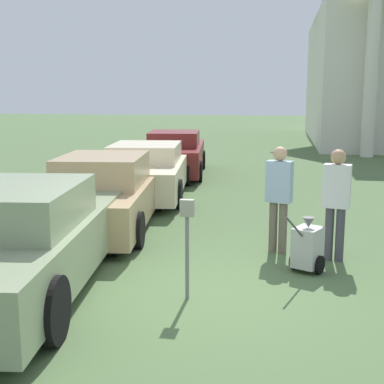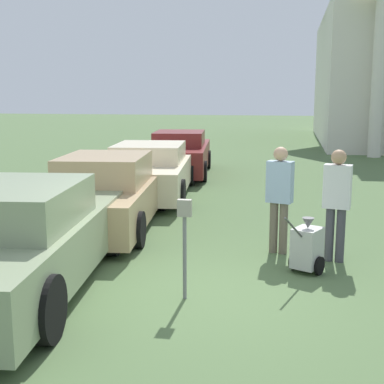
# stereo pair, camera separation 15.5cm
# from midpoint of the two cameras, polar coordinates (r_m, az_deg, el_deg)

# --- Properties ---
(ground_plane) EXTENTS (120.00, 120.00, 0.00)m
(ground_plane) POSITION_cam_midpoint_polar(r_m,az_deg,el_deg) (7.34, 1.75, -10.81)
(ground_plane) COLOR #4C663D
(parked_car_sage) EXTENTS (2.46, 5.34, 1.49)m
(parked_car_sage) POSITION_cam_midpoint_polar(r_m,az_deg,el_deg) (7.65, -17.39, -4.88)
(parked_car_sage) COLOR gray
(parked_car_sage) RESTS_ON ground_plane
(parked_car_tan) EXTENTS (2.32, 5.03, 1.47)m
(parked_car_tan) POSITION_cam_midpoint_polar(r_m,az_deg,el_deg) (10.87, -8.61, -0.19)
(parked_car_tan) COLOR tan
(parked_car_tan) RESTS_ON ground_plane
(parked_car_cream) EXTENTS (2.48, 5.27, 1.39)m
(parked_car_cream) POSITION_cam_midpoint_polar(r_m,az_deg,el_deg) (14.09, -4.12, 2.28)
(parked_car_cream) COLOR beige
(parked_car_cream) RESTS_ON ground_plane
(parked_car_maroon) EXTENTS (2.31, 5.00, 1.44)m
(parked_car_maroon) POSITION_cam_midpoint_polar(r_m,az_deg,el_deg) (17.77, -1.04, 4.05)
(parked_car_maroon) COLOR maroon
(parked_car_maroon) RESTS_ON ground_plane
(parking_meter) EXTENTS (0.18, 0.09, 1.33)m
(parking_meter) POSITION_cam_midpoint_polar(r_m,az_deg,el_deg) (6.89, -0.15, -4.09)
(parking_meter) COLOR slate
(parking_meter) RESTS_ON ground_plane
(person_worker) EXTENTS (0.47, 0.33, 1.80)m
(person_worker) POSITION_cam_midpoint_polar(r_m,az_deg,el_deg) (9.01, 9.81, -0.09)
(person_worker) COLOR #665B4C
(person_worker) RESTS_ON ground_plane
(person_supervisor) EXTENTS (0.46, 0.31, 1.80)m
(person_supervisor) POSITION_cam_midpoint_polar(r_m,az_deg,el_deg) (8.76, 15.68, -0.63)
(person_supervisor) COLOR #3F3F47
(person_supervisor) RESTS_ON ground_plane
(equipment_cart) EXTENTS (0.63, 0.97, 1.00)m
(equipment_cart) POSITION_cam_midpoint_polar(r_m,az_deg,el_deg) (8.25, 12.70, -5.79)
(equipment_cart) COLOR #B2B2AD
(equipment_cart) RESTS_ON ground_plane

